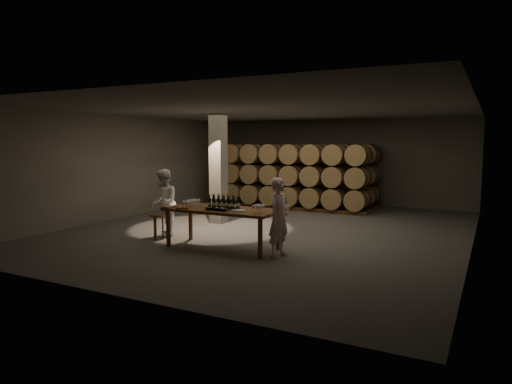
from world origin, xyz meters
The scene contains 15 objects.
room centered at (-1.80, 0.20, 1.60)m, with size 12.00×12.00×12.00m.
tasting_table centered at (0.00, -2.50, 0.80)m, with size 2.60×1.10×0.90m.
barrel_stack_back centered at (-0.96, 5.20, 1.20)m, with size 5.48×0.95×2.31m.
barrel_stack_front centered at (-0.96, 3.80, 1.20)m, with size 5.48×0.95×2.31m.
bottle_cluster centered at (0.00, -2.44, 1.01)m, with size 0.73×0.23×0.31m.
lying_bottles centered at (0.07, -2.84, 0.94)m, with size 0.59×0.07×0.07m.
glass_cluster_left centered at (-0.76, -2.62, 1.02)m, with size 0.19×0.52×0.17m.
glass_cluster_right centered at (0.95, -2.57, 1.02)m, with size 0.19×0.30×0.17m.
plate centered at (0.49, -2.60, 0.91)m, with size 0.30×0.30×0.02m, color silver.
notebook_near centered at (-0.78, -2.87, 0.92)m, with size 0.27×0.22×0.03m, color brown.
notebook_corner centered at (-1.17, -2.89, 0.91)m, with size 0.21×0.27×0.02m, color brown.
pen centered at (-0.71, -2.93, 0.91)m, with size 0.01×0.01×0.15m, color black.
stool centered at (-1.90, -2.44, 0.51)m, with size 0.37×0.37×0.62m.
person_man centered at (1.46, -2.60, 0.83)m, with size 0.60×0.40×1.65m, color #F8D7DA.
person_woman centered at (-1.98, -2.11, 0.86)m, with size 0.83×0.65×1.71m, color white.
Camera 1 is at (5.35, -11.09, 2.39)m, focal length 32.00 mm.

